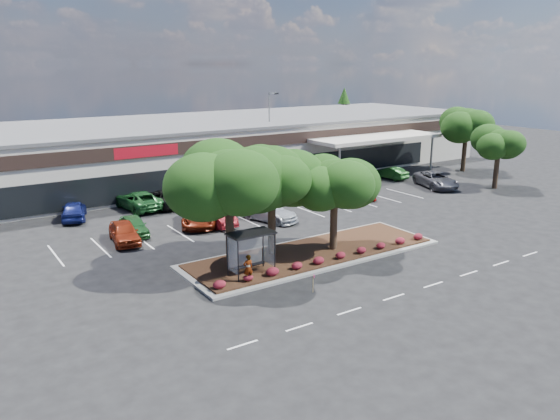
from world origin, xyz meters
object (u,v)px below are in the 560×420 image
light_pole (270,140)px  survey_stake (313,281)px  car_0 (134,226)px  car_1 (124,232)px

light_pole → survey_stake: 33.15m
survey_stake → car_0: car_0 is taller
car_0 → light_pole: bearing=38.7°
survey_stake → car_0: 16.77m
car_0 → car_1: (-1.18, -1.41, 0.05)m
light_pole → car_1: 26.17m
car_1 → light_pole: bearing=42.1°
survey_stake → car_1: size_ratio=0.23×
car_0 → car_1: car_1 is taller
light_pole → car_1: size_ratio=2.12×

